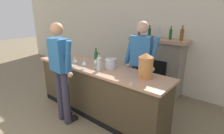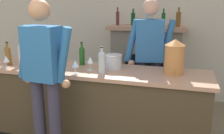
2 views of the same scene
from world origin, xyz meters
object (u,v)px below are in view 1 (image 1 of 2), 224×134
Objects in this scene: person_bartender at (141,65)px; wine_bottle_port_short at (58,52)px; copper_dispenser at (146,65)px; ice_bucket_steel at (111,64)px; wine_bottle_merlot_tall at (99,63)px; wine_glass_back_row at (96,61)px; person_customer at (61,70)px; wine_glass_by_dispenser at (75,60)px; wine_glass_front_left at (60,51)px; wine_bottle_cabernet_heavy at (64,52)px; wine_glass_near_bucket at (84,63)px; wine_glass_mid_counter at (54,55)px; fireplace_stone at (157,65)px; wine_bottle_burgundy_dark at (96,56)px.

wine_bottle_port_short is at bearing -160.19° from person_bartender.
copper_dispenser is 1.87× the size of ice_bucket_steel.
wine_bottle_merlot_tall reaches higher than wine_glass_back_row.
person_customer is 5.82× the size of wine_bottle_merlot_tall.
wine_glass_by_dispenser is 1.08× the size of wine_glass_front_left.
wine_bottle_cabernet_heavy is 2.14× the size of wine_glass_front_left.
wine_glass_by_dispenser is 0.25m from wine_glass_near_bucket.
wine_bottle_merlot_tall is at bearing -3.68° from wine_bottle_cabernet_heavy.
wine_glass_near_bucket is (-0.73, -0.75, 0.08)m from person_bartender.
wine_bottle_cabernet_heavy is 2.22× the size of wine_glass_mid_counter.
fireplace_stone is at bearing 75.98° from wine_glass_back_row.
person_bartender reaches higher than ice_bucket_steel.
wine_bottle_merlot_tall is 1.98× the size of wine_glass_front_left.
person_bartender is 6.05× the size of wine_bottle_burgundy_dark.
wine_glass_back_row is at bearing 61.06° from wine_glass_near_bucket.
ice_bucket_steel reaches higher than wine_glass_mid_counter.
wine_bottle_port_short is 1.93× the size of wine_glass_near_bucket.
copper_dispenser reaches higher than ice_bucket_steel.
copper_dispenser is 1.12m from wine_glass_near_bucket.
copper_dispenser is 1.17m from wine_bottle_burgundy_dark.
wine_glass_front_left is (-1.03, -0.12, -0.02)m from wine_bottle_burgundy_dark.
wine_glass_front_left is (-1.11, 0.28, 0.00)m from wine_glass_near_bucket.
fireplace_stone is 1.66m from wine_bottle_burgundy_dark.
wine_bottle_burgundy_dark is 1.99× the size of wine_glass_mid_counter.
person_customer is 0.66m from wine_bottle_merlot_tall.
fireplace_stone is at bearing 83.75° from ice_bucket_steel.
wine_glass_front_left is at bearing 127.68° from wine_bottle_port_short.
copper_dispenser is 2.54× the size of wine_glass_near_bucket.
wine_glass_near_bucket is 1.03× the size of wine_glass_mid_counter.
person_bartender is 6.01× the size of wine_bottle_port_short.
wine_glass_by_dispenser reaches higher than wine_glass_front_left.
wine_glass_mid_counter is at bearing -122.71° from wine_bottle_cabernet_heavy.
copper_dispenser is 0.72m from ice_bucket_steel.
wine_glass_mid_counter is at bearing -171.35° from copper_dispenser.
wine_bottle_port_short is 1.79× the size of wine_glass_by_dispenser.
person_bartender is at bearing -80.00° from fireplace_stone.
wine_bottle_merlot_tall reaches higher than ice_bucket_steel.
person_bartender is 0.89m from wine_bottle_burgundy_dark.
person_bartender is 0.59m from copper_dispenser.
copper_dispenser reaches higher than wine_bottle_cabernet_heavy.
wine_glass_near_bucket is 1.15m from wine_glass_front_left.
person_bartender is 5.85× the size of wine_bottle_merlot_tall.
wine_bottle_port_short reaches higher than wine_glass_front_left.
person_bartender is 1.24m from wine_glass_by_dispenser.
wine_glass_back_row is (-0.97, -0.11, -0.08)m from copper_dispenser.
wine_bottle_burgundy_dark is 0.89× the size of wine_bottle_cabernet_heavy.
wine_bottle_burgundy_dark is at bearing 6.86° from wine_glass_front_left.
wine_bottle_burgundy_dark is 1.92× the size of wine_glass_near_bucket.
wine_bottle_merlot_tall is at bearing -106.23° from ice_bucket_steel.
copper_dispenser is 0.82m from wine_bottle_merlot_tall.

